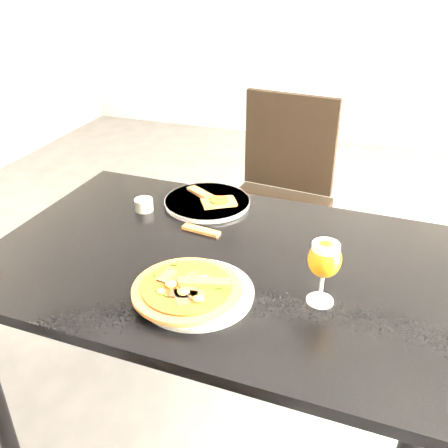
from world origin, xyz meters
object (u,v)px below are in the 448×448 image
at_px(dining_table, 214,283).
at_px(chair_far, 278,196).
at_px(beer_glass, 325,260).
at_px(pizza, 188,288).

distance_m(dining_table, chair_far, 0.90).
height_order(chair_far, beer_glass, chair_far).
distance_m(pizza, beer_glass, 0.32).
distance_m(dining_table, beer_glass, 0.38).
xyz_separation_m(dining_table, chair_far, (-0.03, 0.89, -0.14)).
xyz_separation_m(chair_far, pizza, (0.03, -1.08, 0.26)).
bearing_deg(dining_table, pizza, -86.77).
xyz_separation_m(dining_table, pizza, (0.01, -0.19, 0.11)).
bearing_deg(pizza, beer_glass, 15.39).
distance_m(chair_far, pizza, 1.11).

